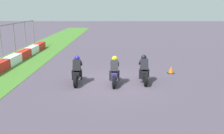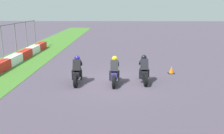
# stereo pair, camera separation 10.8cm
# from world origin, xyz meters

# --- Properties ---
(ground_plane) EXTENTS (120.00, 120.00, 0.00)m
(ground_plane) POSITION_xyz_m (0.00, 0.00, 0.00)
(ground_plane) COLOR #4A404F
(rider_lane_a) EXTENTS (2.04, 0.55, 1.51)m
(rider_lane_a) POSITION_xyz_m (0.07, -1.74, 0.62)
(rider_lane_a) COLOR black
(rider_lane_a) RESTS_ON ground_plane
(rider_lane_b) EXTENTS (2.04, 0.55, 1.51)m
(rider_lane_b) POSITION_xyz_m (-0.29, -0.14, 0.62)
(rider_lane_b) COLOR black
(rider_lane_b) RESTS_ON ground_plane
(rider_lane_c) EXTENTS (2.04, 0.54, 1.51)m
(rider_lane_c) POSITION_xyz_m (-0.19, 1.87, 0.62)
(rider_lane_c) COLOR black
(rider_lane_c) RESTS_ON ground_plane
(traffic_cone) EXTENTS (0.40, 0.40, 0.46)m
(traffic_cone) POSITION_xyz_m (1.92, -3.66, 0.21)
(traffic_cone) COLOR black
(traffic_cone) RESTS_ON ground_plane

